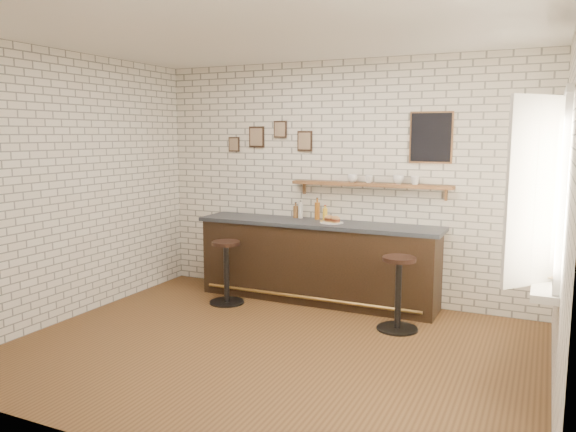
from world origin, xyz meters
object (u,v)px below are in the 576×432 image
Objects in this scene: bar_stool_left at (226,270)px; shelf_cup_d at (415,180)px; sandwich_plate at (332,222)px; shelf_cup_b at (369,179)px; ciabatta_sandwich at (332,219)px; condiment_bottle_yellow at (325,214)px; shelf_cup_c at (398,180)px; book_lower at (543,274)px; bitters_bottle_white at (301,211)px; bitters_bottle_brown at (296,212)px; bitters_bottle_amber at (317,210)px; shelf_cup_a at (353,178)px; book_upper at (543,272)px; bar_stool_right at (398,291)px; bar_counter at (317,261)px.

shelf_cup_d is (2.13, 0.78, 1.13)m from bar_stool_left.
sandwich_plate is 2.90× the size of shelf_cup_b.
ciabatta_sandwich is 0.27m from condiment_bottle_yellow.
shelf_cup_b is at bearing 100.76° from shelf_cup_c.
book_lower is at bearing -64.85° from shelf_cup_d.
shelf_cup_c is at bearing 0.83° from bitters_bottle_white.
bitters_bottle_brown is 0.98× the size of book_lower.
bitters_bottle_amber is 1.47× the size of condiment_bottle_yellow.
bitters_bottle_white is 2.37× the size of shelf_cup_b.
condiment_bottle_yellow is 1.96× the size of shelf_cup_b.
sandwich_plate is at bearing 137.61° from book_lower.
condiment_bottle_yellow is at bearing 166.43° from shelf_cup_a.
bitters_bottle_brown reaches higher than ciabatta_sandwich.
bitters_bottle_brown is 0.26× the size of bar_stool_left.
shelf_cup_c is 0.63× the size of book_lower.
bar_stool_left is at bearing -150.77° from book_upper.
bitters_bottle_amber is 0.63m from shelf_cup_a.
bitters_bottle_white is 0.82m from shelf_cup_a.
condiment_bottle_yellow is 1.43m from bar_stool_left.
bitters_bottle_brown is at bearing 180.00° from bitters_bottle_white.
shelf_cup_a is at bearing 131.65° from book_lower.
bitters_bottle_brown is at bearing 112.60° from shelf_cup_b.
book_upper reaches higher than bar_stool_right.
bitters_bottle_amber is 1.33× the size of book_lower.
sandwich_plate is 0.70m from shelf_cup_b.
bar_counter is 16.33× the size of condiment_bottle_yellow.
bar_stool_left is at bearing -131.24° from bitters_bottle_white.
bitters_bottle_white is at bearing -166.48° from book_upper.
shelf_cup_a reaches higher than bar_counter.
bitters_bottle_white is (-0.31, 0.18, 0.60)m from bar_counter.
bar_counter is at bearing -100.12° from condiment_bottle_yellow.
bitters_bottle_amber is (0.23, 0.00, 0.02)m from bitters_bottle_white.
shelf_cup_c is 0.20m from shelf_cup_d.
shelf_cup_a is at bearing 50.76° from ciabatta_sandwich.
bitters_bottle_amber is at bearing -168.54° from book_upper.
book_upper reaches higher than bar_stool_left.
book_lower is (2.20, -1.62, -0.61)m from shelf_cup_a.
sandwich_plate is at bearing 176.44° from shelf_cup_d.
bar_stool_right is at bearing -28.49° from bitters_bottle_white.
condiment_bottle_yellow is at bearing 135.89° from book_lower.
bitters_bottle_brown is at bearing 161.08° from ciabatta_sandwich.
shelf_cup_a is 0.49× the size of book_upper.
shelf_cup_a reaches higher than bar_stool_left.
sandwich_plate is 0.35× the size of bar_stool_right.
bar_stool_left is 5.93× the size of shelf_cup_c.
shelf_cup_b is (0.39, 0.22, 0.49)m from ciabatta_sandwich.
bitters_bottle_white is (-0.51, 0.20, 0.04)m from ciabatta_sandwich.
bitters_bottle_amber is 1.12m from shelf_cup_c.
shelf_cup_c is at bearing 22.00° from bar_stool_left.
bitters_bottle_amber is at bearing 147.33° from bar_stool_right.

